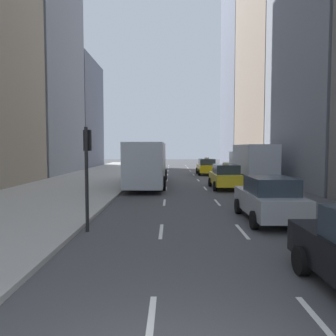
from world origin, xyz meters
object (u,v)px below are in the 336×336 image
(city_bus, at_px, (148,162))
(sedan_black_near, at_px, (269,198))
(traffic_light_pole, at_px, (87,162))
(taxi_second, at_px, (225,176))
(box_truck, at_px, (251,162))
(taxi_third, at_px, (206,167))

(city_bus, bearing_deg, sedan_black_near, -65.69)
(city_bus, xyz_separation_m, traffic_light_pole, (-1.14, -14.02, 0.62))
(taxi_second, relative_size, box_truck, 0.52)
(taxi_second, xyz_separation_m, city_bus, (-5.61, 2.20, 0.91))
(taxi_third, distance_m, box_truck, 8.68)
(taxi_second, distance_m, taxi_third, 12.19)
(box_truck, bearing_deg, city_bus, -167.81)
(city_bus, bearing_deg, taxi_second, -21.42)
(taxi_third, bearing_deg, taxi_second, -90.00)
(city_bus, relative_size, traffic_light_pole, 3.22)
(taxi_third, relative_size, traffic_light_pole, 1.22)
(taxi_third, bearing_deg, sedan_black_near, -90.00)
(taxi_third, height_order, box_truck, box_truck)
(city_bus, bearing_deg, taxi_third, 60.68)
(box_truck, bearing_deg, sedan_black_near, -101.12)
(taxi_second, height_order, box_truck, box_truck)
(city_bus, distance_m, traffic_light_pole, 14.08)
(taxi_third, height_order, city_bus, city_bus)
(taxi_third, xyz_separation_m, sedan_black_near, (0.00, -22.41, 0.02))
(taxi_second, height_order, taxi_third, same)
(traffic_light_pole, bearing_deg, box_truck, 58.91)
(sedan_black_near, distance_m, traffic_light_pole, 7.10)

